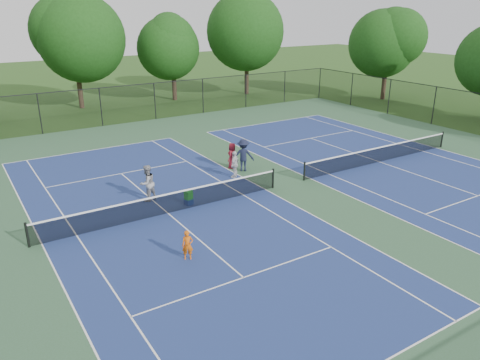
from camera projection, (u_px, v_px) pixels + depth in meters
ground at (289, 184)px, 24.95m from camera, size 140.00×140.00×0.00m
court_pad at (289, 184)px, 24.95m from camera, size 36.00×36.00×0.01m
tennis_court_left at (168, 212)px, 21.40m from camera, size 12.00×23.83×1.07m
tennis_court_right at (380, 161)px, 28.43m from camera, size 12.00×23.83×1.07m
perimeter_fence at (290, 156)px, 24.39m from camera, size 36.08×36.08×3.02m
tree_back_b at (73, 34)px, 41.18m from camera, size 7.60×7.60×10.03m
tree_back_c at (172, 43)px, 45.30m from camera, size 6.00×6.00×8.40m
tree_back_d at (247, 27)px, 48.06m from camera, size 7.80×7.80×10.37m
tree_side_e at (389, 40)px, 45.53m from camera, size 6.60×6.60×8.87m
child_player at (188, 245)px, 17.40m from camera, size 0.50×0.43×1.16m
instructor at (147, 183)px, 22.58m from camera, size 1.06×0.95×1.81m
bystander_a at (235, 164)px, 25.68m from camera, size 0.94×0.82×1.52m
bystander_b at (243, 155)px, 26.66m from camera, size 1.39×1.26×1.88m
bystander_c at (232, 156)px, 27.17m from camera, size 0.88×0.81×1.52m
ball_crate at (189, 202)px, 22.35m from camera, size 0.41×0.39×0.29m
ball_hopper at (188, 195)px, 22.22m from camera, size 0.39×0.35×0.43m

